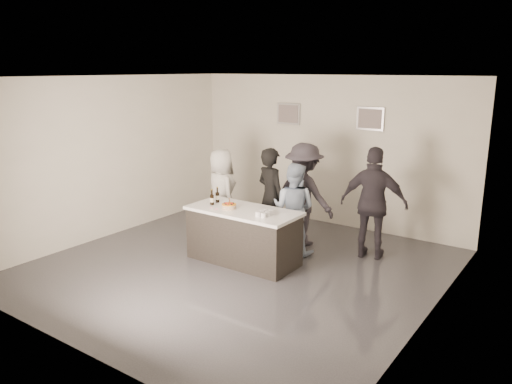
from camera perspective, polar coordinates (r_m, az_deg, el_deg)
floor at (r=8.16m, az=-2.04°, el=-8.56°), size 6.00×6.00×0.00m
ceiling at (r=7.54m, az=-2.24°, el=13.00°), size 6.00×6.00×0.00m
wall_back at (r=10.22m, az=8.10°, el=4.69°), size 6.00×0.04×3.00m
wall_front at (r=5.70m, az=-20.70°, el=-3.57°), size 6.00×0.04×3.00m
wall_left at (r=9.79m, az=-16.31°, el=3.85°), size 0.04×6.00×3.00m
wall_right at (r=6.41m, az=19.79°, el=-1.58°), size 0.04×6.00×3.00m
picture_left at (r=10.54m, az=3.75°, el=8.91°), size 0.54×0.04×0.44m
picture_right at (r=9.73m, az=12.93°, el=8.17°), size 0.54×0.04×0.44m
bar_counter at (r=8.23m, az=-1.44°, el=-5.00°), size 1.86×0.86×0.90m
cake at (r=8.14m, az=-3.11°, el=-1.64°), size 0.24×0.24×0.07m
beer_bottle_a at (r=8.51m, az=-4.44°, el=-0.33°), size 0.07×0.07×0.26m
beer_bottle_b at (r=8.36m, az=-5.06°, el=-0.61°), size 0.07×0.07×0.26m
tumbler_cluster at (r=7.75m, az=1.02°, el=-2.43°), size 0.19×0.30×0.08m
candles at (r=8.12m, az=-4.63°, el=-1.97°), size 0.24×0.08×0.01m
person_main_black at (r=8.88m, az=1.71°, el=-0.61°), size 0.75×0.62×1.78m
person_main_blue at (r=8.57m, az=4.32°, el=-1.87°), size 0.85×0.71×1.58m
person_guest_left at (r=9.44m, az=-3.98°, el=-0.10°), size 0.97×0.83×1.67m
person_guest_right at (r=8.50m, az=13.30°, el=-1.27°), size 1.18×0.67×1.89m
person_guest_back at (r=8.98m, az=5.48°, el=-0.26°), size 1.28×0.84×1.85m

